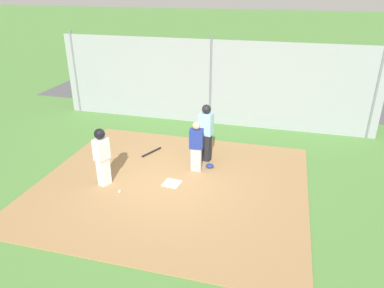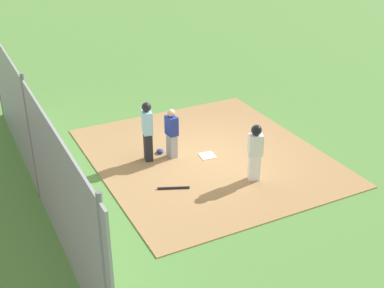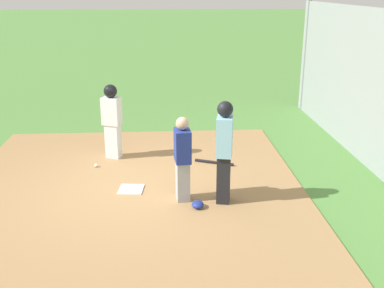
{
  "view_description": "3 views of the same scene",
  "coord_description": "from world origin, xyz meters",
  "px_view_note": "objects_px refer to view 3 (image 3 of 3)",
  "views": [
    {
      "loc": [
        -2.72,
        8.05,
        5.06
      ],
      "look_at": [
        -0.26,
        -1.18,
        0.74
      ],
      "focal_mm": 33.51,
      "sensor_mm": 36.0,
      "label": 1
    },
    {
      "loc": [
        11.69,
        -6.48,
        7.16
      ],
      "look_at": [
        0.28,
        -0.65,
        0.7
      ],
      "focal_mm": 47.83,
      "sensor_mm": 36.0,
      "label": 2
    },
    {
      "loc": [
        -7.86,
        -0.62,
        3.6
      ],
      "look_at": [
        0.12,
        -1.14,
        0.86
      ],
      "focal_mm": 43.25,
      "sensor_mm": 36.0,
      "label": 3
    }
  ],
  "objects_px": {
    "umpire": "(224,150)",
    "baseball": "(96,165)",
    "runner": "(112,117)",
    "baseball_bat": "(214,162)",
    "home_plate": "(131,189)",
    "catcher": "(183,158)",
    "catcher_mask": "(198,204)"
  },
  "relations": [
    {
      "from": "umpire",
      "to": "catcher_mask",
      "type": "distance_m",
      "value": 1.03
    },
    {
      "from": "catcher",
      "to": "baseball_bat",
      "type": "relative_size",
      "value": 1.77
    },
    {
      "from": "umpire",
      "to": "runner",
      "type": "bearing_deg",
      "value": -36.47
    },
    {
      "from": "home_plate",
      "to": "baseball_bat",
      "type": "distance_m",
      "value": 2.08
    },
    {
      "from": "baseball_bat",
      "to": "catcher_mask",
      "type": "xyz_separation_m",
      "value": [
        -2.03,
        0.5,
        0.03
      ]
    },
    {
      "from": "catcher",
      "to": "catcher_mask",
      "type": "bearing_deg",
      "value": 118.39
    },
    {
      "from": "catcher_mask",
      "to": "umpire",
      "type": "bearing_deg",
      "value": -63.31
    },
    {
      "from": "baseball_bat",
      "to": "home_plate",
      "type": "bearing_deg",
      "value": 59.24
    },
    {
      "from": "catcher",
      "to": "baseball_bat",
      "type": "xyz_separation_m",
      "value": [
        1.67,
        -0.74,
        -0.74
      ]
    },
    {
      "from": "catcher_mask",
      "to": "runner",
      "type": "bearing_deg",
      "value": 32.75
    },
    {
      "from": "baseball_bat",
      "to": "baseball",
      "type": "height_order",
      "value": "baseball"
    },
    {
      "from": "runner",
      "to": "baseball_bat",
      "type": "relative_size",
      "value": 1.91
    },
    {
      "from": "umpire",
      "to": "baseball_bat",
      "type": "bearing_deg",
      "value": -79.97
    },
    {
      "from": "runner",
      "to": "baseball",
      "type": "height_order",
      "value": "runner"
    },
    {
      "from": "home_plate",
      "to": "catcher_mask",
      "type": "height_order",
      "value": "catcher_mask"
    },
    {
      "from": "catcher_mask",
      "to": "baseball",
      "type": "relative_size",
      "value": 3.24
    },
    {
      "from": "baseball_bat",
      "to": "baseball",
      "type": "distance_m",
      "value": 2.47
    },
    {
      "from": "catcher",
      "to": "runner",
      "type": "xyz_separation_m",
      "value": [
        2.21,
        1.41,
        0.15
      ]
    },
    {
      "from": "catcher",
      "to": "runner",
      "type": "height_order",
      "value": "runner"
    },
    {
      "from": "catcher_mask",
      "to": "baseball_bat",
      "type": "bearing_deg",
      "value": -13.95
    },
    {
      "from": "home_plate",
      "to": "runner",
      "type": "distance_m",
      "value": 2.04
    },
    {
      "from": "umpire",
      "to": "baseball",
      "type": "relative_size",
      "value": 24.23
    },
    {
      "from": "runner",
      "to": "baseball",
      "type": "bearing_deg",
      "value": -8.07
    },
    {
      "from": "catcher_mask",
      "to": "baseball",
      "type": "distance_m",
      "value": 2.8
    },
    {
      "from": "catcher",
      "to": "baseball_bat",
      "type": "distance_m",
      "value": 1.97
    },
    {
      "from": "home_plate",
      "to": "catcher",
      "type": "height_order",
      "value": "catcher"
    },
    {
      "from": "umpire",
      "to": "baseball_bat",
      "type": "distance_m",
      "value": 2.02
    },
    {
      "from": "runner",
      "to": "baseball",
      "type": "distance_m",
      "value": 1.1
    },
    {
      "from": "runner",
      "to": "baseball_bat",
      "type": "xyz_separation_m",
      "value": [
        -0.54,
        -2.15,
        -0.89
      ]
    },
    {
      "from": "home_plate",
      "to": "catcher",
      "type": "distance_m",
      "value": 1.29
    },
    {
      "from": "home_plate",
      "to": "baseball_bat",
      "type": "height_order",
      "value": "baseball_bat"
    },
    {
      "from": "home_plate",
      "to": "baseball",
      "type": "distance_m",
      "value": 1.42
    }
  ]
}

